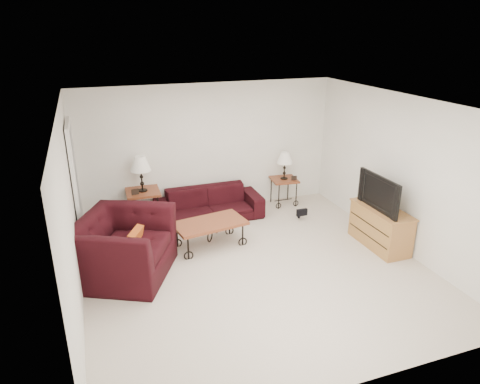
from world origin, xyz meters
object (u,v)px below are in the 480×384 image
lamp_right (285,166)px  coffee_table (210,234)px  sofa (209,204)px  backpack (299,208)px  side_table_left (144,207)px  tv_stand (380,227)px  side_table_right (284,192)px  lamp_left (141,174)px  armchair (124,247)px  television (384,192)px

lamp_right → coffee_table: size_ratio=0.48×
sofa → backpack: bearing=-19.5°
side_table_left → lamp_right: lamp_right is taller
tv_stand → lamp_right: bearing=108.7°
coffee_table → sofa: bearing=74.9°
lamp_right → tv_stand: lamp_right is taller
coffee_table → side_table_right: bearing=33.1°
side_table_right → side_table_left: bearing=180.0°
side_table_left → tv_stand: size_ratio=0.58×
lamp_left → tv_stand: 4.25m
armchair → television: bearing=-70.0°
side_table_right → armchair: bearing=-153.1°
side_table_right → television: bearing=-71.8°
sofa → backpack: (1.63, -0.58, -0.09)m
sofa → lamp_left: (-1.20, 0.18, 0.69)m
television → coffee_table: bearing=-109.4°
armchair → backpack: size_ratio=3.38×
sofa → tv_stand: 3.13m
sofa → coffee_table: bearing=-105.1°
sofa → lamp_left: 1.39m
sofa → backpack: size_ratio=4.83×
sofa → television: (2.37, -2.02, 0.67)m
television → backpack: 1.79m
television → side_table_left: bearing=-121.7°
lamp_right → television: bearing=-71.8°
lamp_left → side_table_left: bearing=0.0°
sofa → side_table_left: side_table_left is taller
television → backpack: size_ratio=2.41×
side_table_left → backpack: 2.92m
coffee_table → lamp_left: bearing=125.7°
backpack → lamp_left: bearing=176.4°
armchair → tv_stand: bearing=-70.0°
television → lamp_right: bearing=-161.8°
side_table_right → lamp_right: lamp_right is taller
tv_stand → television: bearing=180.0°
armchair → tv_stand: 4.14m
coffee_table → armchair: armchair is taller
coffee_table → side_table_left: bearing=125.7°
armchair → backpack: armchair is taller
coffee_table → tv_stand: tv_stand is taller
side_table_right → lamp_right: size_ratio=1.00×
tv_stand → side_table_right: bearing=108.7°
sofa → side_table_right: 1.65m
side_table_left → tv_stand: bearing=-31.5°
lamp_right → lamp_left: bearing=180.0°
tv_stand → sofa: bearing=139.8°
side_table_left → sofa: bearing=-8.6°
armchair → backpack: 3.48m
side_table_left → lamp_left: size_ratio=1.00×
sofa → lamp_right: bearing=6.3°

